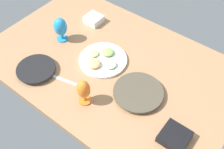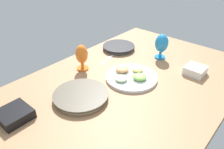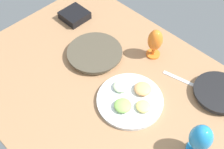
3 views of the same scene
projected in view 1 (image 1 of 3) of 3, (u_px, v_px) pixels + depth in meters
The scene contains 9 objects.
ground_plane at pixel (110, 65), 173.11cm from camera, with size 160.00×104.00×4.00cm, color #99704C.
dinner_plate_left at pixel (36, 70), 165.82cm from camera, with size 24.24×24.24×3.08cm.
dinner_plate_right at pixel (138, 93), 154.22cm from camera, with size 29.16×29.16×3.15cm.
fruit_platter at pixel (103, 60), 171.50cm from camera, with size 31.05×31.05×4.86cm.
hurricane_glass_orange at pixel (84, 90), 145.09cm from camera, with size 7.72×7.72×16.88cm.
hurricane_glass_blue at pixel (60, 27), 178.26cm from camera, with size 9.10×9.10×17.61cm.
square_bowl_white at pixel (94, 19), 196.23cm from camera, with size 11.60×11.60×5.11cm.
square_bowl_black at pixel (175, 137), 135.32cm from camera, with size 14.16×14.16×4.55cm.
fork_by_left_plate at pixel (64, 80), 162.16cm from camera, with size 18.00×1.80×0.60cm, color silver.
Camera 1 is at (72.16, -91.62, 126.07)cm, focal length 42.88 mm.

